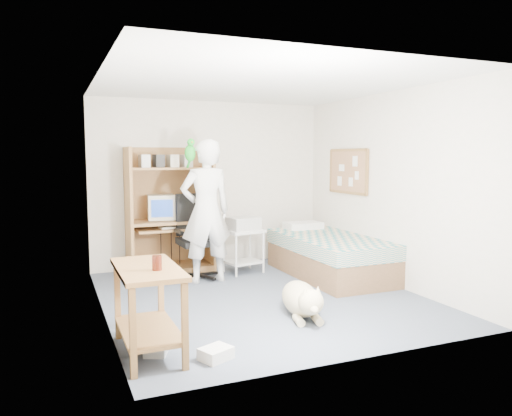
# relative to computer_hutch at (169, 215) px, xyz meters

# --- Properties ---
(floor) EXTENTS (4.00, 4.00, 0.00)m
(floor) POSITION_rel_computer_hutch_xyz_m (0.70, -1.74, -0.82)
(floor) COLOR #4A5264
(floor) RESTS_ON ground
(wall_back) EXTENTS (3.60, 0.02, 2.50)m
(wall_back) POSITION_rel_computer_hutch_xyz_m (0.70, 0.26, 0.43)
(wall_back) COLOR beige
(wall_back) RESTS_ON floor
(wall_right) EXTENTS (0.02, 4.00, 2.50)m
(wall_right) POSITION_rel_computer_hutch_xyz_m (2.50, -1.74, 0.43)
(wall_right) COLOR beige
(wall_right) RESTS_ON floor
(wall_left) EXTENTS (0.02, 4.00, 2.50)m
(wall_left) POSITION_rel_computer_hutch_xyz_m (-1.10, -1.74, 0.43)
(wall_left) COLOR beige
(wall_left) RESTS_ON floor
(ceiling) EXTENTS (3.60, 4.00, 0.02)m
(ceiling) POSITION_rel_computer_hutch_xyz_m (0.70, -1.74, 1.68)
(ceiling) COLOR white
(ceiling) RESTS_ON wall_back
(computer_hutch) EXTENTS (1.20, 0.63, 1.80)m
(computer_hutch) POSITION_rel_computer_hutch_xyz_m (0.00, 0.00, 0.00)
(computer_hutch) COLOR brown
(computer_hutch) RESTS_ON floor
(bed) EXTENTS (1.02, 2.02, 0.66)m
(bed) POSITION_rel_computer_hutch_xyz_m (2.00, -1.12, -0.53)
(bed) COLOR brown
(bed) RESTS_ON floor
(side_desk) EXTENTS (0.50, 1.00, 0.75)m
(side_desk) POSITION_rel_computer_hutch_xyz_m (-0.85, -2.94, -0.33)
(side_desk) COLOR brown
(side_desk) RESTS_ON floor
(corkboard) EXTENTS (0.04, 0.94, 0.66)m
(corkboard) POSITION_rel_computer_hutch_xyz_m (2.47, -0.84, 0.63)
(corkboard) COLOR #9A6B45
(corkboard) RESTS_ON wall_right
(office_chair) EXTENTS (0.64, 0.64, 1.14)m
(office_chair) POSITION_rel_computer_hutch_xyz_m (0.26, -0.47, -0.41)
(office_chair) COLOR black
(office_chair) RESTS_ON floor
(person) EXTENTS (0.71, 0.48, 1.89)m
(person) POSITION_rel_computer_hutch_xyz_m (0.31, -0.79, 0.13)
(person) COLOR white
(person) RESTS_ON floor
(parrot) EXTENTS (0.14, 0.24, 0.38)m
(parrot) POSITION_rel_computer_hutch_xyz_m (0.11, -0.77, 0.91)
(parrot) COLOR #159628
(parrot) RESTS_ON person
(dog) EXTENTS (0.52, 1.11, 0.42)m
(dog) POSITION_rel_computer_hutch_xyz_m (0.82, -2.56, -0.64)
(dog) COLOR #CDBB8A
(dog) RESTS_ON floor
(printer_cart) EXTENTS (0.59, 0.51, 0.63)m
(printer_cart) POSITION_rel_computer_hutch_xyz_m (0.96, -0.49, -0.41)
(printer_cart) COLOR silver
(printer_cart) RESTS_ON floor
(printer) EXTENTS (0.47, 0.39, 0.18)m
(printer) POSITION_rel_computer_hutch_xyz_m (0.96, -0.49, -0.11)
(printer) COLOR #A7A7A3
(printer) RESTS_ON printer_cart
(crt_monitor) EXTENTS (0.42, 0.44, 0.35)m
(crt_monitor) POSITION_rel_computer_hutch_xyz_m (-0.12, 0.01, 0.12)
(crt_monitor) COLOR beige
(crt_monitor) RESTS_ON computer_hutch
(keyboard) EXTENTS (0.47, 0.23, 0.03)m
(keyboard) POSITION_rel_computer_hutch_xyz_m (0.04, -0.16, -0.15)
(keyboard) COLOR beige
(keyboard) RESTS_ON computer_hutch
(pencil_cup) EXTENTS (0.08, 0.08, 0.12)m
(pencil_cup) POSITION_rel_computer_hutch_xyz_m (0.38, -0.09, -0.00)
(pencil_cup) COLOR gold
(pencil_cup) RESTS_ON computer_hutch
(drink_glass) EXTENTS (0.08, 0.08, 0.12)m
(drink_glass) POSITION_rel_computer_hutch_xyz_m (-0.80, -3.09, -0.01)
(drink_glass) COLOR #3A1209
(drink_glass) RESTS_ON side_desk
(floor_box_a) EXTENTS (0.31, 0.28, 0.10)m
(floor_box_a) POSITION_rel_computer_hutch_xyz_m (-0.37, -3.29, -0.77)
(floor_box_a) COLOR silver
(floor_box_a) RESTS_ON floor
(floor_box_b) EXTENTS (0.25, 0.27, 0.08)m
(floor_box_b) POSITION_rel_computer_hutch_xyz_m (-0.80, -2.99, -0.78)
(floor_box_b) COLOR #B1B2AD
(floor_box_b) RESTS_ON floor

